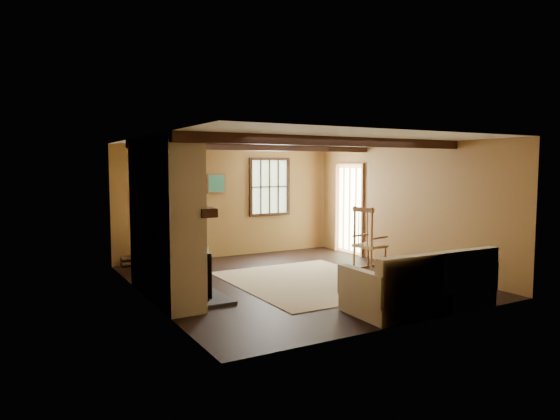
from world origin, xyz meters
TOP-DOWN VIEW (x-y plane):
  - ground at (0.00, 0.00)m, footprint 5.50×5.50m
  - room_envelope at (0.22, 0.26)m, footprint 5.02×5.52m
  - fireplace at (-2.23, -0.00)m, footprint 1.02×2.30m
  - rug at (0.20, -0.20)m, footprint 2.50×3.00m
  - rocking_chair at (1.66, 0.03)m, footprint 0.95×0.62m
  - sofa at (0.64, -2.34)m, footprint 2.11×0.98m
  - firewood_pile at (-2.06, 2.60)m, footprint 0.59×0.11m
  - laundry_basket at (-0.90, 2.55)m, footprint 0.56×0.46m
  - basket_pillow at (-0.90, 2.55)m, footprint 0.54×0.49m
  - armchair at (-1.64, 2.02)m, footprint 1.04×1.05m

SIDE VIEW (x-z plane):
  - ground at x=0.00m, z-range 0.00..0.00m
  - rug at x=0.20m, z-range 0.00..0.01m
  - firewood_pile at x=-2.06m, z-range 0.00..0.21m
  - laundry_basket at x=-0.90m, z-range 0.00..0.30m
  - sofa at x=0.64m, z-range -0.12..0.72m
  - armchair at x=-1.64m, z-range 0.00..0.72m
  - basket_pillow at x=-0.90m, z-range 0.30..0.52m
  - rocking_chair at x=1.66m, z-range -0.10..1.12m
  - fireplace at x=-2.23m, z-range -0.10..2.30m
  - room_envelope at x=0.22m, z-range 0.41..2.85m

